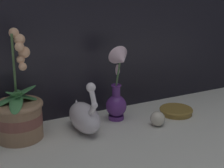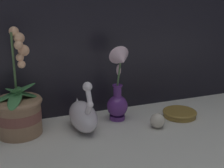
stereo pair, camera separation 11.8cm
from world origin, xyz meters
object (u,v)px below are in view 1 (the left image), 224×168
object	(u,v)px
blue_vase	(117,92)
orchid_potted_plant	(19,114)
glass_sphere	(158,119)
amber_dish	(176,110)
swan_figurine	(84,116)

from	to	relation	value
blue_vase	orchid_potted_plant	bearing A→B (deg)	177.38
orchid_potted_plant	blue_vase	bearing A→B (deg)	-2.62
blue_vase	glass_sphere	world-z (taller)	blue_vase
orchid_potted_plant	blue_vase	size ratio (longest dim) A/B	1.27
blue_vase	amber_dish	distance (m)	0.28
glass_sphere	amber_dish	size ratio (longest dim) A/B	0.41
swan_figurine	amber_dish	world-z (taller)	swan_figurine
swan_figurine	amber_dish	distance (m)	0.41
amber_dish	orchid_potted_plant	bearing A→B (deg)	173.40
swan_figurine	amber_dish	size ratio (longest dim) A/B	1.53
swan_figurine	glass_sphere	xyz separation A→B (m)	(0.27, -0.09, -0.03)
swan_figurine	glass_sphere	size ratio (longest dim) A/B	3.72
swan_figurine	amber_dish	bearing A→B (deg)	-3.82
swan_figurine	glass_sphere	bearing A→B (deg)	-18.48
glass_sphere	amber_dish	bearing A→B (deg)	24.20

